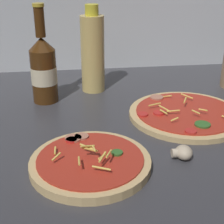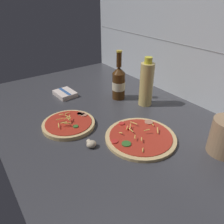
% 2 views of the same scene
% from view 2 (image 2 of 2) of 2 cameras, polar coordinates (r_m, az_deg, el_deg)
% --- Properties ---
extents(counter_slab, '(1.60, 0.90, 0.03)m').
position_cam_2_polar(counter_slab, '(0.95, 0.98, -4.29)').
color(counter_slab, '#38383D').
rests_on(counter_slab, ground).
extents(tile_backsplash, '(1.60, 0.01, 0.60)m').
position_cam_2_polar(tile_backsplash, '(1.15, 20.51, 15.67)').
color(tile_backsplash, silver).
rests_on(tile_backsplash, ground).
extents(pizza_near, '(0.22, 0.22, 0.05)m').
position_cam_2_polar(pizza_near, '(0.96, -11.21, -3.07)').
color(pizza_near, tan).
rests_on(pizza_near, counter_slab).
extents(pizza_far, '(0.28, 0.28, 0.04)m').
position_cam_2_polar(pizza_far, '(0.87, 7.42, -6.52)').
color(pizza_far, tan).
rests_on(pizza_far, counter_slab).
extents(beer_bottle, '(0.07, 0.07, 0.25)m').
position_cam_2_polar(beer_bottle, '(1.15, 1.77, 7.76)').
color(beer_bottle, '#47280F').
rests_on(beer_bottle, counter_slab).
extents(oil_bottle, '(0.07, 0.07, 0.24)m').
position_cam_2_polar(oil_bottle, '(1.08, 8.98, 7.30)').
color(oil_bottle, '#D6B766').
rests_on(oil_bottle, counter_slab).
extents(mushroom_left, '(0.04, 0.04, 0.03)m').
position_cam_2_polar(mushroom_left, '(0.82, -5.48, -8.28)').
color(mushroom_left, beige).
rests_on(mushroom_left, counter_slab).
extents(dish_towel, '(0.13, 0.10, 0.03)m').
position_cam_2_polar(dish_towel, '(1.23, -12.16, 4.73)').
color(dish_towel, beige).
rests_on(dish_towel, counter_slab).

